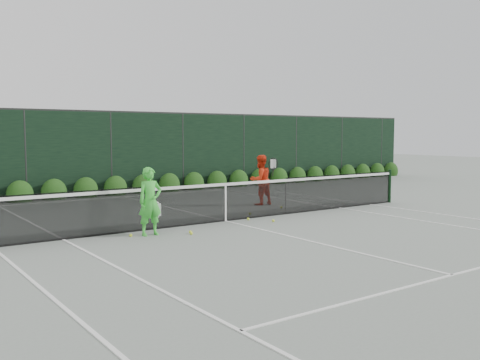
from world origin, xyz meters
TOP-DOWN VIEW (x-y plane):
  - ground at (0.00, 0.00)m, footprint 80.00×80.00m
  - tennis_net at (-0.02, 0.00)m, footprint 12.90×0.10m
  - player_woman at (-2.39, -0.60)m, footprint 0.62×0.37m
  - player_man at (2.64, 1.96)m, footprint 0.88×0.60m
  - court_lines at (0.00, 0.00)m, footprint 11.03×23.83m
  - windscreen_fence at (0.00, -2.71)m, footprint 32.00×21.07m
  - hedge_row at (-0.00, 7.15)m, footprint 31.66×0.65m
  - tennis_balls at (-0.11, -0.30)m, footprint 5.54×2.09m

SIDE VIEW (x-z plane):
  - ground at x=0.00m, z-range 0.00..0.00m
  - court_lines at x=0.00m, z-range 0.00..0.01m
  - tennis_balls at x=-0.11m, z-range 0.00..0.07m
  - hedge_row at x=0.00m, z-range -0.23..0.70m
  - tennis_net at x=-0.02m, z-range 0.00..1.07m
  - player_woman at x=-2.39m, z-range 0.00..1.50m
  - player_man at x=2.64m, z-range 0.00..1.56m
  - windscreen_fence at x=0.00m, z-range -0.02..3.04m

